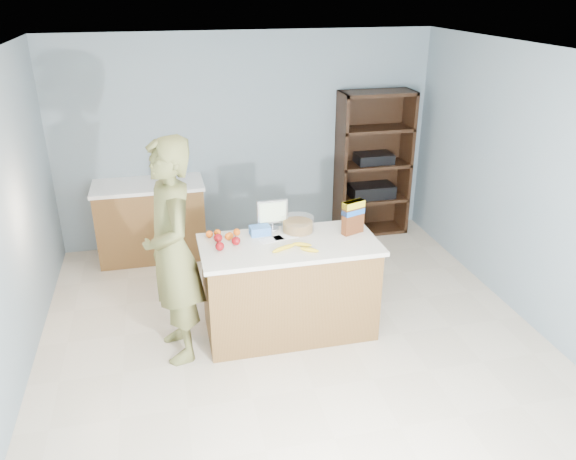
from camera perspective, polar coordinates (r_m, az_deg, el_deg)
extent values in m
cube|color=beige|center=(5.10, 0.92, -11.91)|extent=(4.50, 5.00, 0.02)
cube|color=gray|center=(6.81, -4.18, 9.09)|extent=(4.50, 0.02, 2.50)
cube|color=gray|center=(2.51, 16.05, -20.86)|extent=(4.50, 0.02, 2.50)
cube|color=gray|center=(5.46, 24.63, 3.13)|extent=(0.02, 5.00, 2.50)
cube|color=white|center=(4.16, 1.15, 17.23)|extent=(4.50, 5.00, 0.02)
cube|color=brown|center=(5.11, 0.13, -6.08)|extent=(1.50, 0.70, 0.86)
cube|color=silver|center=(4.90, 0.13, -1.51)|extent=(1.56, 0.76, 0.04)
cube|color=black|center=(5.31, 0.12, -9.63)|extent=(1.46, 0.66, 0.10)
cube|color=brown|center=(6.72, -13.70, 0.83)|extent=(1.20, 0.60, 0.86)
cube|color=white|center=(6.56, -14.08, 4.45)|extent=(1.24, 0.62, 0.04)
cube|color=black|center=(7.28, 8.14, 7.03)|extent=(0.90, 0.04, 1.80)
cube|color=black|center=(6.98, 5.35, 6.42)|extent=(0.04, 0.40, 1.80)
cube|color=black|center=(7.29, 11.83, 6.77)|extent=(0.04, 0.40, 1.80)
cube|color=black|center=(7.43, 8.24, 0.12)|extent=(0.90, 0.40, 0.04)
cube|color=black|center=(7.27, 8.44, 3.22)|extent=(0.90, 0.40, 0.04)
cube|color=black|center=(7.12, 8.66, 6.61)|extent=(0.90, 0.40, 0.04)
cube|color=black|center=(7.01, 8.88, 10.13)|extent=(0.90, 0.40, 0.04)
cube|color=black|center=(6.92, 9.11, 13.59)|extent=(0.90, 0.40, 0.04)
cube|color=black|center=(7.23, 8.49, 3.97)|extent=(0.55, 0.32, 0.16)
cube|color=black|center=(7.10, 8.70, 7.23)|extent=(0.45, 0.30, 0.12)
imported|color=brown|center=(4.67, -11.67, -2.24)|extent=(0.58, 0.77, 1.93)
cube|color=tan|center=(6.46, -12.53, 5.52)|extent=(0.12, 0.10, 0.22)
cylinder|color=black|center=(6.41, -13.01, 6.80)|extent=(0.02, 0.02, 0.09)
cylinder|color=black|center=(6.41, -12.83, 6.81)|extent=(0.02, 0.02, 0.09)
cylinder|color=black|center=(6.41, -12.65, 6.83)|extent=(0.02, 0.02, 0.09)
cylinder|color=black|center=(6.41, -12.47, 6.85)|extent=(0.02, 0.02, 0.09)
cylinder|color=black|center=(6.41, -12.29, 6.86)|extent=(0.02, 0.02, 0.09)
cube|color=white|center=(4.95, -1.68, -0.99)|extent=(0.24, 0.17, 0.00)
cube|color=white|center=(5.00, -0.26, -0.69)|extent=(0.23, 0.13, 0.00)
ellipsoid|color=yellow|center=(4.77, -0.15, -1.74)|extent=(0.17, 0.09, 0.04)
ellipsoid|color=yellow|center=(4.73, -0.83, -1.96)|extent=(0.17, 0.12, 0.04)
ellipsoid|color=yellow|center=(4.82, 1.44, -1.48)|extent=(0.17, 0.11, 0.04)
ellipsoid|color=yellow|center=(4.73, 2.19, -2.01)|extent=(0.16, 0.13, 0.04)
sphere|color=maroon|center=(4.93, -7.11, -0.81)|extent=(0.08, 0.08, 0.08)
sphere|color=maroon|center=(4.86, -5.31, -1.11)|extent=(0.08, 0.08, 0.08)
sphere|color=maroon|center=(4.77, -6.95, -1.65)|extent=(0.08, 0.08, 0.08)
sphere|color=orange|center=(4.94, -7.21, -0.82)|extent=(0.06, 0.06, 0.06)
sphere|color=orange|center=(5.05, -7.18, -0.28)|extent=(0.06, 0.06, 0.06)
sphere|color=orange|center=(4.98, -5.93, -0.57)|extent=(0.06, 0.06, 0.06)
sphere|color=orange|center=(5.04, -5.23, -0.21)|extent=(0.06, 0.06, 0.06)
sphere|color=orange|center=(5.03, -7.99, -0.41)|extent=(0.06, 0.06, 0.06)
sphere|color=orange|center=(4.96, -6.09, -0.65)|extent=(0.06, 0.06, 0.06)
cube|color=blue|center=(5.04, -2.87, -0.05)|extent=(0.19, 0.13, 0.08)
cylinder|color=#267219|center=(5.11, 1.00, 0.37)|extent=(0.27, 0.27, 0.09)
cylinder|color=white|center=(5.10, 1.00, 0.58)|extent=(0.30, 0.30, 0.13)
cylinder|color=silver|center=(5.17, -1.59, 0.18)|extent=(0.12, 0.12, 0.01)
cylinder|color=silver|center=(5.15, -1.59, 0.49)|extent=(0.02, 0.02, 0.05)
cube|color=silver|center=(5.10, -1.61, 1.88)|extent=(0.28, 0.05, 0.22)
cube|color=yellow|center=(5.08, -1.55, 1.80)|extent=(0.24, 0.01, 0.18)
cube|color=#592B14|center=(5.05, 6.62, 1.29)|extent=(0.22, 0.14, 0.31)
cube|color=yellow|center=(5.01, 6.69, 2.60)|extent=(0.22, 0.14, 0.06)
cube|color=blue|center=(5.03, 6.65, 1.86)|extent=(0.22, 0.14, 0.05)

